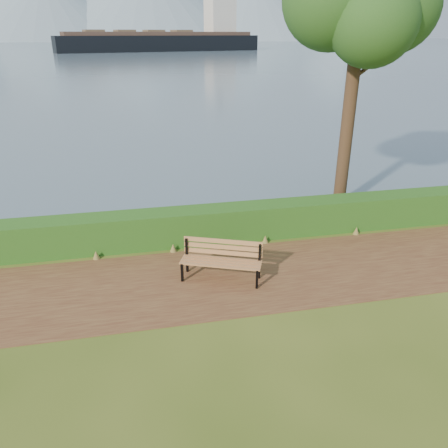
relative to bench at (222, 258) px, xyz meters
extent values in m
plane|color=#3C5317|center=(0.05, -0.36, -0.57)|extent=(140.00, 140.00, 0.00)
cube|color=#50291B|center=(0.05, -0.06, -0.57)|extent=(40.00, 3.40, 0.01)
cube|color=#1C4C15|center=(0.05, 2.24, -0.07)|extent=(32.00, 0.85, 1.00)
cube|color=#4A5F77|center=(0.05, 259.64, -0.57)|extent=(700.00, 510.00, 0.00)
cone|color=gray|center=(-59.95, 394.64, 23.43)|extent=(160.00, 160.00, 48.00)
cone|color=gray|center=(20.05, 404.64, 30.43)|extent=(190.00, 190.00, 62.00)
cone|color=gray|center=(110.05, 399.64, 24.43)|extent=(170.00, 170.00, 50.00)
cone|color=gray|center=(200.05, 409.64, 28.43)|extent=(150.00, 150.00, 58.00)
cone|color=gray|center=(-9.95, 429.64, 16.93)|extent=(120.00, 120.00, 35.00)
cone|color=gray|center=(150.05, 424.64, 19.43)|extent=(130.00, 130.00, 40.00)
cube|color=black|center=(-0.99, 0.03, -0.32)|extent=(0.08, 0.08, 0.50)
cube|color=black|center=(-0.81, 0.48, -0.10)|extent=(0.08, 0.08, 0.95)
cube|color=black|center=(-0.90, 0.25, -0.11)|extent=(0.27, 0.55, 0.06)
cube|color=black|center=(0.73, -0.67, -0.32)|extent=(0.08, 0.08, 0.50)
cube|color=black|center=(0.91, -0.22, -0.10)|extent=(0.08, 0.08, 0.95)
cube|color=black|center=(0.82, -0.44, -0.11)|extent=(0.27, 0.55, 0.06)
cube|color=#A56D40|center=(-0.12, -0.29, -0.08)|extent=(1.88, 0.84, 0.04)
cube|color=#A56D40|center=(-0.07, -0.16, -0.08)|extent=(1.88, 0.84, 0.04)
cube|color=#A56D40|center=(-0.01, -0.03, -0.08)|extent=(1.88, 0.84, 0.04)
cube|color=#A56D40|center=(0.04, 0.10, -0.08)|extent=(1.88, 0.84, 0.04)
cube|color=#A56D40|center=(0.07, 0.16, 0.06)|extent=(1.86, 0.79, 0.11)
cube|color=#A56D40|center=(0.07, 0.16, 0.21)|extent=(1.86, 0.79, 0.11)
cube|color=#A56D40|center=(0.07, 0.16, 0.36)|extent=(1.86, 0.79, 0.11)
cylinder|color=#362016|center=(5.04, 3.95, 3.25)|extent=(0.43, 0.43, 7.65)
sphere|color=#1A4B19|center=(6.05, 3.87, 5.80)|extent=(2.76, 2.76, 2.76)
sphere|color=#1A4B19|center=(5.05, 3.14, 5.38)|extent=(2.55, 2.55, 2.55)
cylinder|color=#362016|center=(5.52, 3.95, 4.10)|extent=(1.12, 0.13, 0.84)
cylinder|color=#362016|center=(4.62, 4.05, 4.63)|extent=(0.87, 0.40, 0.76)
cube|color=black|center=(10.03, 149.41, 0.89)|extent=(68.70, 26.99, 6.81)
cube|color=#453229|center=(10.03, 149.41, 4.88)|extent=(63.15, 24.62, 1.17)
cube|color=silver|center=(31.18, 154.72, 10.14)|extent=(10.45, 9.92, 10.71)
cube|color=brown|center=(-11.12, 144.10, 5.66)|extent=(7.23, 7.65, 0.78)
cube|color=brown|center=(-1.68, 146.47, 5.66)|extent=(7.23, 7.65, 0.78)
cube|color=brown|center=(7.76, 148.84, 5.66)|extent=(7.23, 7.65, 0.78)
cube|color=brown|center=(17.21, 151.21, 5.66)|extent=(7.23, 7.65, 0.78)
camera|label=1|loc=(-1.91, -9.34, 5.09)|focal=35.00mm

